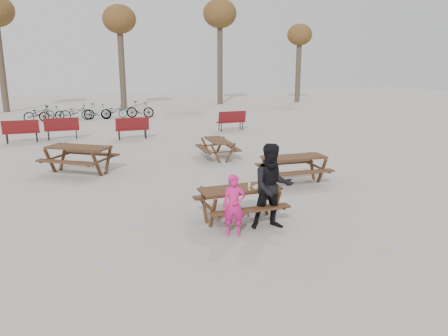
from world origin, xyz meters
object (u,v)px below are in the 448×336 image
object	(u,v)px
food_tray	(257,187)
adult	(272,187)
picnic_table_far	(218,149)
picnic_table_north	(79,160)
picnic_table_east	(293,170)
main_picnic_table	(240,196)
soda_bottle	(249,187)
child	(234,206)

from	to	relation	value
food_tray	adult	world-z (taller)	adult
food_tray	picnic_table_far	bearing A→B (deg)	77.70
picnic_table_north	picnic_table_east	bearing A→B (deg)	6.31
picnic_table_north	picnic_table_far	bearing A→B (deg)	41.52
picnic_table_far	main_picnic_table	bearing A→B (deg)	168.59
picnic_table_east	adult	bearing A→B (deg)	-123.70
soda_bottle	food_tray	bearing A→B (deg)	20.08
food_tray	picnic_table_east	bearing A→B (deg)	46.50
main_picnic_table	picnic_table_north	bearing A→B (deg)	118.42
soda_bottle	child	world-z (taller)	child
soda_bottle	picnic_table_north	distance (m)	6.88
soda_bottle	picnic_table_far	bearing A→B (deg)	75.89
picnic_table_north	picnic_table_far	distance (m)	4.90
main_picnic_table	food_tray	size ratio (longest dim) A/B	10.00
main_picnic_table	picnic_table_north	size ratio (longest dim) A/B	0.89
adult	child	bearing A→B (deg)	-162.24
food_tray	picnic_table_far	distance (m)	6.50
food_tray	soda_bottle	distance (m)	0.25
food_tray	soda_bottle	world-z (taller)	soda_bottle
main_picnic_table	soda_bottle	distance (m)	0.37
food_tray	picnic_table_north	size ratio (longest dim) A/B	0.09
soda_bottle	picnic_table_far	world-z (taller)	soda_bottle
picnic_table_north	main_picnic_table	bearing A→B (deg)	-24.54
food_tray	child	xyz separation A→B (m)	(-0.81, -0.61, -0.14)
child	picnic_table_far	distance (m)	7.29
main_picnic_table	picnic_table_north	distance (m)	6.61
soda_bottle	picnic_table_east	size ratio (longest dim) A/B	0.09
child	picnic_table_far	xyz separation A→B (m)	(2.19, 6.95, -0.29)
picnic_table_east	food_tray	bearing A→B (deg)	-130.42
adult	picnic_table_far	world-z (taller)	adult
food_tray	picnic_table_north	bearing A→B (deg)	120.48
soda_bottle	picnic_table_east	xyz separation A→B (m)	(2.58, 2.56, -0.45)
soda_bottle	child	xyz separation A→B (m)	(-0.58, -0.52, -0.20)
child	adult	bearing A→B (deg)	28.02
food_tray	child	size ratio (longest dim) A/B	0.14
adult	picnic_table_east	xyz separation A→B (m)	(2.24, 2.99, -0.53)
picnic_table_north	adult	bearing A→B (deg)	-23.75
child	picnic_table_east	size ratio (longest dim) A/B	0.70
main_picnic_table	soda_bottle	bearing A→B (deg)	-60.77
picnic_table_east	picnic_table_far	distance (m)	3.98
child	adult	size ratio (longest dim) A/B	0.70
picnic_table_east	picnic_table_north	xyz separation A→B (m)	(-5.86, 3.48, 0.04)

